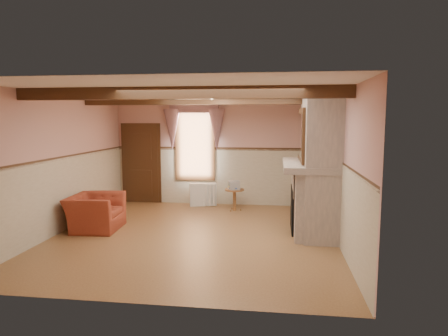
# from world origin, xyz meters

# --- Properties ---
(floor) EXTENTS (5.50, 6.00, 0.01)m
(floor) POSITION_xyz_m (0.00, 0.00, 0.00)
(floor) COLOR brown
(floor) RESTS_ON ground
(ceiling) EXTENTS (5.50, 6.00, 0.01)m
(ceiling) POSITION_xyz_m (0.00, 0.00, 2.80)
(ceiling) COLOR silver
(ceiling) RESTS_ON wall_back
(wall_back) EXTENTS (5.50, 0.02, 2.80)m
(wall_back) POSITION_xyz_m (0.00, 3.00, 1.40)
(wall_back) COLOR tan
(wall_back) RESTS_ON floor
(wall_front) EXTENTS (5.50, 0.02, 2.80)m
(wall_front) POSITION_xyz_m (0.00, -3.00, 1.40)
(wall_front) COLOR tan
(wall_front) RESTS_ON floor
(wall_left) EXTENTS (0.02, 6.00, 2.80)m
(wall_left) POSITION_xyz_m (-2.75, 0.00, 1.40)
(wall_left) COLOR tan
(wall_left) RESTS_ON floor
(wall_right) EXTENTS (0.02, 6.00, 2.80)m
(wall_right) POSITION_xyz_m (2.75, 0.00, 1.40)
(wall_right) COLOR tan
(wall_right) RESTS_ON floor
(wainscot) EXTENTS (5.50, 6.00, 1.50)m
(wainscot) POSITION_xyz_m (0.00, 0.00, 0.75)
(wainscot) COLOR beige
(wainscot) RESTS_ON floor
(chair_rail) EXTENTS (5.50, 6.00, 0.08)m
(chair_rail) POSITION_xyz_m (0.00, 0.00, 1.50)
(chair_rail) COLOR black
(chair_rail) RESTS_ON wainscot
(firebox) EXTENTS (0.20, 0.95, 0.90)m
(firebox) POSITION_xyz_m (2.00, 0.60, 0.45)
(firebox) COLOR black
(firebox) RESTS_ON floor
(armchair) EXTENTS (1.04, 1.17, 0.72)m
(armchair) POSITION_xyz_m (-2.13, 0.15, 0.36)
(armchair) COLOR maroon
(armchair) RESTS_ON floor
(side_table) EXTENTS (0.64, 0.64, 0.55)m
(side_table) POSITION_xyz_m (0.55, 2.24, 0.28)
(side_table) COLOR brown
(side_table) RESTS_ON floor
(book_stack) EXTENTS (0.33, 0.37, 0.20)m
(book_stack) POSITION_xyz_m (0.54, 2.22, 0.65)
(book_stack) COLOR #B7AD8C
(book_stack) RESTS_ON side_table
(radiator) EXTENTS (0.72, 0.38, 0.60)m
(radiator) POSITION_xyz_m (-0.34, 2.70, 0.30)
(radiator) COLOR silver
(radiator) RESTS_ON floor
(bowl) EXTENTS (0.34, 0.34, 0.08)m
(bowl) POSITION_xyz_m (2.24, 0.70, 1.46)
(bowl) COLOR brown
(bowl) RESTS_ON mantel
(mantel_clock) EXTENTS (0.14, 0.24, 0.20)m
(mantel_clock) POSITION_xyz_m (2.24, 1.39, 1.52)
(mantel_clock) COLOR black
(mantel_clock) RESTS_ON mantel
(oil_lamp) EXTENTS (0.11, 0.11, 0.28)m
(oil_lamp) POSITION_xyz_m (2.24, 1.06, 1.56)
(oil_lamp) COLOR gold
(oil_lamp) RESTS_ON mantel
(candle_red) EXTENTS (0.06, 0.06, 0.16)m
(candle_red) POSITION_xyz_m (2.24, 0.13, 1.50)
(candle_red) COLOR #AF2D15
(candle_red) RESTS_ON mantel
(jar_yellow) EXTENTS (0.06, 0.06, 0.12)m
(jar_yellow) POSITION_xyz_m (2.24, 0.43, 1.48)
(jar_yellow) COLOR gold
(jar_yellow) RESTS_ON mantel
(fireplace) EXTENTS (0.85, 2.00, 2.80)m
(fireplace) POSITION_xyz_m (2.42, 0.60, 1.40)
(fireplace) COLOR gray
(fireplace) RESTS_ON floor
(mantel) EXTENTS (1.05, 2.05, 0.12)m
(mantel) POSITION_xyz_m (2.24, 0.60, 1.36)
(mantel) COLOR gray
(mantel) RESTS_ON fireplace
(overmantel_mirror) EXTENTS (0.06, 1.44, 1.04)m
(overmantel_mirror) POSITION_xyz_m (2.06, 0.60, 1.97)
(overmantel_mirror) COLOR silver
(overmantel_mirror) RESTS_ON fireplace
(door) EXTENTS (1.10, 0.10, 2.10)m
(door) POSITION_xyz_m (-2.10, 2.94, 1.05)
(door) COLOR black
(door) RESTS_ON floor
(window) EXTENTS (1.06, 0.08, 2.02)m
(window) POSITION_xyz_m (-0.60, 2.97, 1.65)
(window) COLOR white
(window) RESTS_ON wall_back
(window_drapes) EXTENTS (1.30, 0.14, 1.40)m
(window_drapes) POSITION_xyz_m (-0.60, 2.88, 2.25)
(window_drapes) COLOR gray
(window_drapes) RESTS_ON wall_back
(ceiling_beam_front) EXTENTS (5.50, 0.18, 0.20)m
(ceiling_beam_front) POSITION_xyz_m (0.00, -1.20, 2.70)
(ceiling_beam_front) COLOR black
(ceiling_beam_front) RESTS_ON ceiling
(ceiling_beam_back) EXTENTS (5.50, 0.18, 0.20)m
(ceiling_beam_back) POSITION_xyz_m (0.00, 1.20, 2.70)
(ceiling_beam_back) COLOR black
(ceiling_beam_back) RESTS_ON ceiling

